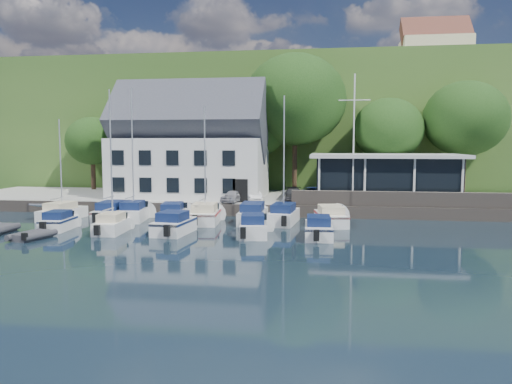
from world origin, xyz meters
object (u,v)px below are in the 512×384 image
car_silver (234,196)px  boat_r1_4 (205,161)px  boat_r1_7 (331,215)px  boat_r2_3 (253,225)px  flagpole (354,139)px  boat_r2_2 (174,222)px  boat_r1_5 (253,213)px  harbor_building (190,151)px  club_pavilion (385,177)px  car_white (253,194)px  car_blue (312,194)px  boat_r1_2 (133,160)px  car_dgrey (294,195)px  dinghy_1 (32,234)px  boat_r2_1 (111,172)px  boat_r1_0 (61,165)px  boat_r1_1 (111,161)px  boat_r1_3 (173,212)px  boat_r1_6 (284,161)px  boat_r2_4 (319,226)px  boat_r2_0 (59,220)px

car_silver → boat_r1_4: boat_r1_4 is taller
boat_r1_7 → boat_r2_3: (-5.09, -5.16, -0.00)m
flagpole → boat_r2_2: flagpole is taller
boat_r1_5 → harbor_building: bearing=129.1°
club_pavilion → car_silver: club_pavilion is taller
car_silver → boat_r2_3: size_ratio=0.58×
car_white → car_blue: bearing=-20.3°
car_white → boat_r2_2: bearing=-125.6°
boat_r1_2 → boat_r2_3: boat_r1_2 is taller
car_dgrey → boat_r1_7: car_dgrey is taller
boat_r1_5 → dinghy_1: boat_r1_5 is taller
boat_r1_2 → boat_r2_1: (0.60, -5.24, -0.59)m
boat_r1_0 → dinghy_1: size_ratio=3.18×
car_silver → boat_r1_1: bearing=-133.6°
boat_r1_5 → boat_r2_2: size_ratio=1.25×
car_dgrey → boat_r1_4: 9.57m
boat_r1_7 → boat_r1_0: bearing=172.1°
car_white → boat_r1_1: (-10.26, -6.46, 3.14)m
boat_r1_2 → boat_r2_1: size_ratio=1.14×
boat_r1_4 → boat_r1_5: (3.55, 0.75, -3.95)m
car_white → dinghy_1: bearing=-147.3°
car_silver → boat_r1_0: 14.21m
boat_r1_3 → flagpole: bearing=10.6°
car_dgrey → boat_r1_0: size_ratio=0.46×
dinghy_1 → car_silver: bearing=65.5°
car_dgrey → boat_r2_2: (-7.28, -11.14, -0.82)m
boat_r1_0 → boat_r2_2: boat_r1_0 is taller
car_silver → boat_r1_6: boat_r1_6 is taller
car_white → boat_r2_4: bearing=-80.2°
harbor_building → boat_r1_2: bearing=-103.5°
car_silver → boat_r1_0: (-12.88, -5.31, 2.80)m
harbor_building → boat_r2_2: harbor_building is taller
club_pavilion → boat_r1_2: boat_r1_2 is taller
boat_r1_0 → dinghy_1: 9.19m
boat_r2_0 → boat_r2_2: boat_r2_2 is taller
boat_r2_1 → boat_r2_2: boat_r2_1 is taller
flagpole → boat_r2_3: bearing=-123.9°
car_blue → boat_r2_0: 20.54m
club_pavilion → car_blue: (-6.38, -2.25, -1.36)m
boat_r1_6 → boat_r1_7: bearing=3.2°
car_white → dinghy_1: 18.97m
boat_r1_0 → boat_r2_0: bearing=-55.5°
car_white → boat_r1_2: bearing=-161.1°
car_silver → boat_r2_3: bearing=-55.6°
boat_r1_2 → car_white: bearing=28.9°
boat_r1_3 → boat_r1_4: 4.87m
club_pavilion → boat_r2_1: size_ratio=1.59×
boat_r1_2 → boat_r1_4: (5.90, -0.52, -0.02)m
club_pavilion → boat_r1_3: (-16.96, -8.32, -2.31)m
boat_r1_1 → boat_r2_0: (-1.89, -4.62, -4.00)m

